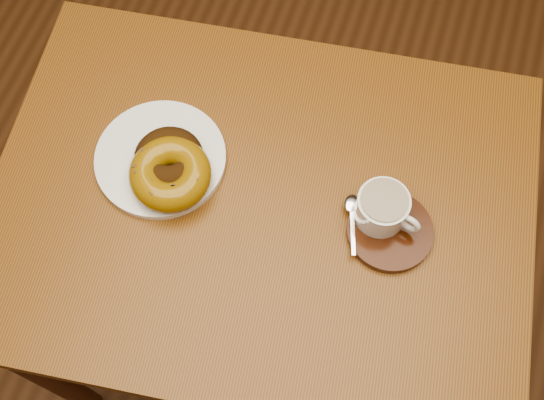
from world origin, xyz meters
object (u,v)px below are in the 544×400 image
(cafe_table, at_px, (261,232))
(donut_plate, at_px, (161,158))
(saucer, at_px, (390,231))
(coffee_cup, at_px, (383,208))

(cafe_table, distance_m, donut_plate, 0.22)
(saucer, bearing_deg, donut_plate, 178.41)
(cafe_table, xyz_separation_m, coffee_cup, (0.18, 0.03, 0.17))
(cafe_table, distance_m, saucer, 0.24)
(saucer, distance_m, coffee_cup, 0.04)
(donut_plate, xyz_separation_m, coffee_cup, (0.36, 0.01, 0.04))
(donut_plate, relative_size, saucer, 1.60)
(donut_plate, bearing_deg, saucer, -1.59)
(donut_plate, bearing_deg, cafe_table, -6.92)
(donut_plate, bearing_deg, coffee_cup, 1.23)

